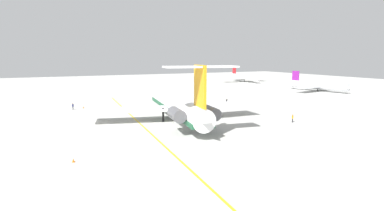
{
  "coord_description": "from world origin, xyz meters",
  "views": [
    {
      "loc": [
        62.34,
        -17.05,
        14.5
      ],
      "look_at": [
        -3.44,
        15.23,
        3.04
      ],
      "focal_mm": 29.79,
      "sensor_mm": 36.0,
      "label": 1
    }
  ],
  "objects_px": {
    "ground_crew_near_nose": "(196,100)",
    "ground_crew_starboard": "(227,100)",
    "ground_crew_portside": "(293,117)",
    "safety_cone_wingtip": "(83,107)",
    "safety_cone_tail": "(202,102)",
    "safety_cone_nose": "(73,160)",
    "ground_crew_near_tail": "(73,106)",
    "airliner_mid_left": "(319,86)",
    "main_jetliner": "(178,105)",
    "airliner_far_left": "(245,77)"
  },
  "relations": [
    {
      "from": "ground_crew_near_tail",
      "to": "safety_cone_nose",
      "type": "bearing_deg",
      "value": -153.86
    },
    {
      "from": "ground_crew_portside",
      "to": "safety_cone_tail",
      "type": "bearing_deg",
      "value": 0.53
    },
    {
      "from": "airliner_mid_left",
      "to": "safety_cone_tail",
      "type": "xyz_separation_m",
      "value": [
        7.83,
        -58.88,
        -2.07
      ]
    },
    {
      "from": "main_jetliner",
      "to": "airliner_far_left",
      "type": "xyz_separation_m",
      "value": [
        -83.12,
        77.65,
        -1.07
      ]
    },
    {
      "from": "safety_cone_wingtip",
      "to": "ground_crew_portside",
      "type": "bearing_deg",
      "value": 43.64
    },
    {
      "from": "main_jetliner",
      "to": "airliner_far_left",
      "type": "distance_m",
      "value": 113.76
    },
    {
      "from": "ground_crew_near_nose",
      "to": "safety_cone_wingtip",
      "type": "bearing_deg",
      "value": 119.11
    },
    {
      "from": "airliner_far_left",
      "to": "ground_crew_starboard",
      "type": "bearing_deg",
      "value": -36.34
    },
    {
      "from": "airliner_far_left",
      "to": "ground_crew_near_tail",
      "type": "distance_m",
      "value": 112.79
    },
    {
      "from": "ground_crew_portside",
      "to": "main_jetliner",
      "type": "bearing_deg",
      "value": 53.5
    },
    {
      "from": "safety_cone_nose",
      "to": "safety_cone_wingtip",
      "type": "xyz_separation_m",
      "value": [
        -47.31,
        7.52,
        0.0
      ]
    },
    {
      "from": "ground_crew_near_tail",
      "to": "safety_cone_wingtip",
      "type": "bearing_deg",
      "value": -27.3
    },
    {
      "from": "airliner_far_left",
      "to": "ground_crew_near_tail",
      "type": "relative_size",
      "value": 15.47
    },
    {
      "from": "ground_crew_portside",
      "to": "safety_cone_wingtip",
      "type": "relative_size",
      "value": 3.32
    },
    {
      "from": "airliner_mid_left",
      "to": "ground_crew_near_tail",
      "type": "relative_size",
      "value": 14.74
    },
    {
      "from": "airliner_mid_left",
      "to": "safety_cone_tail",
      "type": "distance_m",
      "value": 59.43
    },
    {
      "from": "main_jetliner",
      "to": "airliner_far_left",
      "type": "relative_size",
      "value": 1.59
    },
    {
      "from": "ground_crew_starboard",
      "to": "safety_cone_tail",
      "type": "xyz_separation_m",
      "value": [
        -5.05,
        -5.79,
        -0.81
      ]
    },
    {
      "from": "ground_crew_near_tail",
      "to": "safety_cone_tail",
      "type": "relative_size",
      "value": 3.28
    },
    {
      "from": "safety_cone_nose",
      "to": "safety_cone_tail",
      "type": "distance_m",
      "value": 58.99
    },
    {
      "from": "ground_crew_portside",
      "to": "ground_crew_starboard",
      "type": "xyz_separation_m",
      "value": [
        -29.55,
        1.66,
        -0.07
      ]
    },
    {
      "from": "ground_crew_near_nose",
      "to": "safety_cone_nose",
      "type": "height_order",
      "value": "ground_crew_near_nose"
    },
    {
      "from": "ground_crew_near_tail",
      "to": "ground_crew_starboard",
      "type": "bearing_deg",
      "value": -70.12
    },
    {
      "from": "main_jetliner",
      "to": "ground_crew_portside",
      "type": "xyz_separation_m",
      "value": [
        12.77,
        21.92,
        -2.37
      ]
    },
    {
      "from": "ground_crew_starboard",
      "to": "safety_cone_wingtip",
      "type": "relative_size",
      "value": 3.1
    },
    {
      "from": "main_jetliner",
      "to": "ground_crew_near_tail",
      "type": "height_order",
      "value": "main_jetliner"
    },
    {
      "from": "safety_cone_wingtip",
      "to": "safety_cone_tail",
      "type": "height_order",
      "value": "same"
    },
    {
      "from": "airliner_mid_left",
      "to": "safety_cone_nose",
      "type": "relative_size",
      "value": 48.31
    },
    {
      "from": "safety_cone_wingtip",
      "to": "ground_crew_near_tail",
      "type": "bearing_deg",
      "value": -59.23
    },
    {
      "from": "main_jetliner",
      "to": "airliner_mid_left",
      "type": "distance_m",
      "value": 82.21
    },
    {
      "from": "airliner_far_left",
      "to": "safety_cone_nose",
      "type": "relative_size",
      "value": 50.7
    },
    {
      "from": "safety_cone_tail",
      "to": "ground_crew_near_tail",
      "type": "bearing_deg",
      "value": -96.37
    },
    {
      "from": "airliner_mid_left",
      "to": "ground_crew_portside",
      "type": "xyz_separation_m",
      "value": [
        42.42,
        -54.75,
        -1.19
      ]
    },
    {
      "from": "safety_cone_tail",
      "to": "main_jetliner",
      "type": "bearing_deg",
      "value": -39.2
    },
    {
      "from": "ground_crew_portside",
      "to": "safety_cone_wingtip",
      "type": "height_order",
      "value": "ground_crew_portside"
    },
    {
      "from": "safety_cone_nose",
      "to": "safety_cone_wingtip",
      "type": "bearing_deg",
      "value": 170.97
    },
    {
      "from": "ground_crew_starboard",
      "to": "main_jetliner",
      "type": "bearing_deg",
      "value": 131.85
    },
    {
      "from": "ground_crew_near_nose",
      "to": "main_jetliner",
      "type": "bearing_deg",
      "value": -175.7
    },
    {
      "from": "ground_crew_starboard",
      "to": "safety_cone_tail",
      "type": "height_order",
      "value": "ground_crew_starboard"
    },
    {
      "from": "safety_cone_nose",
      "to": "safety_cone_wingtip",
      "type": "distance_m",
      "value": 47.91
    },
    {
      "from": "airliner_far_left",
      "to": "ground_crew_near_nose",
      "type": "bearing_deg",
      "value": -42.44
    },
    {
      "from": "airliner_far_left",
      "to": "main_jetliner",
      "type": "bearing_deg",
      "value": -40.21
    },
    {
      "from": "ground_crew_starboard",
      "to": "safety_cone_nose",
      "type": "distance_m",
      "value": 60.07
    },
    {
      "from": "safety_cone_tail",
      "to": "ground_crew_near_nose",
      "type": "bearing_deg",
      "value": -82.93
    },
    {
      "from": "ground_crew_near_tail",
      "to": "ground_crew_portside",
      "type": "relative_size",
      "value": 0.99
    },
    {
      "from": "airliner_mid_left",
      "to": "safety_cone_tail",
      "type": "bearing_deg",
      "value": -94.55
    },
    {
      "from": "ground_crew_near_nose",
      "to": "safety_cone_tail",
      "type": "distance_m",
      "value": 2.5
    },
    {
      "from": "ground_crew_near_nose",
      "to": "ground_crew_starboard",
      "type": "height_order",
      "value": "ground_crew_near_nose"
    },
    {
      "from": "ground_crew_near_nose",
      "to": "ground_crew_portside",
      "type": "distance_m",
      "value": 34.91
    },
    {
      "from": "ground_crew_portside",
      "to": "safety_cone_nose",
      "type": "xyz_separation_m",
      "value": [
        6.82,
        -46.14,
        -0.88
      ]
    }
  ]
}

